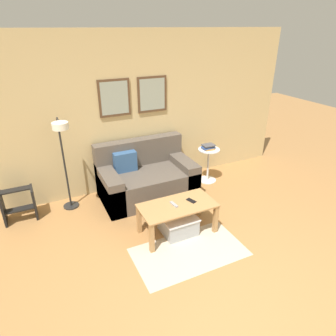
{
  "coord_description": "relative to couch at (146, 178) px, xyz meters",
  "views": [
    {
      "loc": [
        -1.65,
        -1.52,
        2.58
      ],
      "look_at": [
        -0.09,
        1.74,
        0.85
      ],
      "focal_mm": 32.0,
      "sensor_mm": 36.0,
      "label": 1
    }
  ],
  "objects": [
    {
      "name": "step_stool",
      "position": [
        -1.92,
        0.14,
        -0.05
      ],
      "size": [
        0.44,
        0.29,
        0.47
      ],
      "color": "black",
      "rests_on": "ground_plane"
    },
    {
      "name": "storage_bin",
      "position": [
        0.02,
        -1.12,
        -0.18
      ],
      "size": [
        0.47,
        0.43,
        0.26
      ],
      "color": "#9EA3A8",
      "rests_on": "ground_plane"
    },
    {
      "name": "coffee_table",
      "position": [
        0.0,
        -1.12,
        0.05
      ],
      "size": [
        1.01,
        0.52,
        0.44
      ],
      "color": "#AD7F4C",
      "rests_on": "ground_plane"
    },
    {
      "name": "side_table",
      "position": [
        1.2,
        -0.0,
        0.07
      ],
      "size": [
        0.38,
        0.38,
        0.62
      ],
      "color": "white",
      "rests_on": "ground_plane"
    },
    {
      "name": "cell_phone",
      "position": [
        0.21,
        -1.11,
        0.14
      ],
      "size": [
        0.11,
        0.15,
        0.01
      ],
      "primitive_type": "cube",
      "rotation": [
        0.0,
        0.0,
        0.33
      ],
      "color": "black",
      "rests_on": "coffee_table"
    },
    {
      "name": "book_stack",
      "position": [
        1.19,
        0.01,
        0.35
      ],
      "size": [
        0.22,
        0.19,
        0.08
      ],
      "color": "#D18438",
      "rests_on": "side_table"
    },
    {
      "name": "area_rug",
      "position": [
        -0.05,
        -1.55,
        -0.3
      ],
      "size": [
        1.39,
        0.78,
        0.01
      ],
      "primitive_type": "cube",
      "color": "#C1B299",
      "rests_on": "ground_plane"
    },
    {
      "name": "couch",
      "position": [
        0.0,
        0.0,
        0.0
      ],
      "size": [
        1.5,
        0.89,
        0.89
      ],
      "color": "brown",
      "rests_on": "ground_plane"
    },
    {
      "name": "floor_lamp",
      "position": [
        -1.21,
        -0.01,
        0.74
      ],
      "size": [
        0.24,
        0.52,
        1.45
      ],
      "color": "black",
      "rests_on": "ground_plane"
    },
    {
      "name": "remote_control",
      "position": [
        -0.04,
        -1.1,
        0.14
      ],
      "size": [
        0.06,
        0.15,
        0.02
      ],
      "primitive_type": "cube",
      "rotation": [
        0.0,
        0.0,
        0.13
      ],
      "color": "#99999E",
      "rests_on": "coffee_table"
    },
    {
      "name": "wall_back",
      "position": [
        0.09,
        0.47,
        0.98
      ],
      "size": [
        5.6,
        0.09,
        2.55
      ],
      "color": "tan",
      "rests_on": "ground_plane"
    },
    {
      "name": "ground_plane",
      "position": [
        0.09,
        -2.57,
        -0.31
      ],
      "size": [
        16.0,
        16.0,
        0.0
      ],
      "primitive_type": "plane",
      "color": "#A87542"
    }
  ]
}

